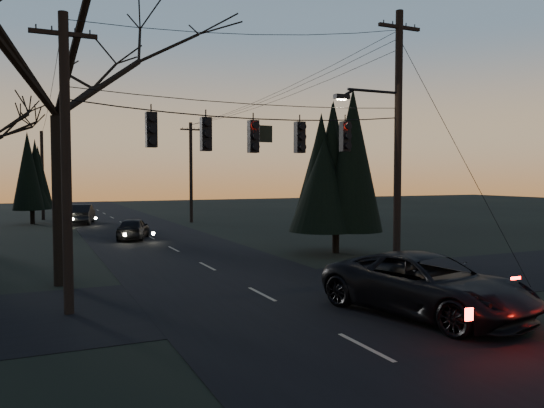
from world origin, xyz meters
name	(u,v)px	position (x,y,z in m)	size (l,w,h in m)	color
main_road	(183,254)	(0.00, 20.00, 0.01)	(8.00, 120.00, 0.02)	black
cross_road	(262,294)	(0.00, 10.00, 0.01)	(60.00, 7.00, 0.02)	black
utility_pole_right	(396,281)	(5.50, 10.00, 0.00)	(5.00, 0.30, 10.00)	black
utility_pole_left	(69,314)	(-6.00, 10.00, 0.00)	(1.80, 0.30, 8.50)	black
utility_pole_far_r	(191,222)	(5.50, 38.00, 0.00)	(1.80, 0.30, 8.50)	black
utility_pole_far_l	(43,220)	(-6.00, 46.00, 0.00)	(0.30, 0.30, 8.00)	black
span_signal_assembly	(255,135)	(-0.24, 10.00, 5.29)	(11.50, 0.44, 1.53)	black
bare_tree_left	(55,46)	(-6.03, 14.38, 8.51)	(11.15, 11.15, 12.17)	black
evergreen_right	(336,171)	(7.27, 17.26, 4.21)	(3.90, 3.90, 7.23)	black
evergreen_dist	(32,177)	(-6.90, 41.84, 3.87)	(3.20, 3.20, 6.57)	black
suv_near	(427,285)	(3.20, 5.66, 0.86)	(2.86, 6.20, 1.72)	black
sedan_oncoming_a	(133,229)	(-1.19, 27.42, 0.68)	(1.61, 3.99, 1.36)	black
sedan_oncoming_b	(82,214)	(-3.20, 40.12, 0.80)	(1.69, 4.86, 1.60)	black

